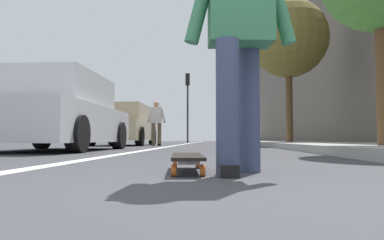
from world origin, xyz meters
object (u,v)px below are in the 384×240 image
(parked_car_near, at_px, (56,115))
(traffic_light, at_px, (188,95))
(street_tree_mid, at_px, (288,39))
(parked_car_mid, at_px, (124,126))
(skateboard, at_px, (187,158))
(pedestrian_distant, at_px, (156,120))
(skater_person, at_px, (240,26))

(parked_car_near, distance_m, traffic_light, 18.07)
(parked_car_near, height_order, street_tree_mid, street_tree_mid)
(parked_car_mid, xyz_separation_m, traffic_light, (11.42, -1.53, 2.49))
(skateboard, distance_m, parked_car_mid, 11.44)
(parked_car_mid, bearing_deg, pedestrian_distant, -125.26)
(traffic_light, bearing_deg, street_tree_mid, -158.16)
(pedestrian_distant, bearing_deg, skater_person, -168.24)
(skater_person, bearing_deg, pedestrian_distant, 11.76)
(traffic_light, height_order, pedestrian_distant, traffic_light)
(street_tree_mid, height_order, pedestrian_distant, street_tree_mid)
(skateboard, height_order, pedestrian_distant, pedestrian_distant)
(street_tree_mid, bearing_deg, skater_person, 167.13)
(skateboard, distance_m, parked_car_near, 5.44)
(traffic_light, relative_size, pedestrian_distant, 3.06)
(skater_person, bearing_deg, skateboard, 66.60)
(parked_car_mid, bearing_deg, parked_car_near, -178.10)
(street_tree_mid, bearing_deg, parked_car_mid, 91.54)
(skater_person, relative_size, pedestrian_distant, 1.07)
(parked_car_near, relative_size, pedestrian_distant, 2.71)
(skater_person, relative_size, traffic_light, 0.35)
(traffic_light, bearing_deg, skateboard, -175.96)
(traffic_light, xyz_separation_m, pedestrian_distant, (-12.36, 0.20, -2.33))
(skater_person, height_order, traffic_light, traffic_light)
(skateboard, xyz_separation_m, skater_person, (-0.15, -0.35, 0.84))
(parked_car_mid, height_order, traffic_light, traffic_light)
(parked_car_near, xyz_separation_m, pedestrian_distant, (5.49, -1.12, 0.18))
(parked_car_mid, relative_size, pedestrian_distant, 2.83)
(traffic_light, distance_m, street_tree_mid, 12.14)
(traffic_light, xyz_separation_m, street_tree_mid, (-11.25, -4.51, 0.71))
(parked_car_near, relative_size, street_tree_mid, 0.77)
(traffic_light, bearing_deg, skater_person, -175.12)
(skater_person, distance_m, parked_car_near, 5.72)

